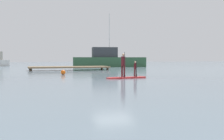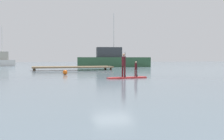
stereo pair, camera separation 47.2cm
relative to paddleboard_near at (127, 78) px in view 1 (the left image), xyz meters
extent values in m
plane|color=slate|center=(-1.76, -2.02, -0.05)|extent=(240.00, 240.00, 0.00)
cube|color=red|center=(-0.07, -0.01, 0.00)|extent=(2.95, 0.88, 0.10)
cube|color=red|center=(1.42, 0.15, 0.00)|extent=(0.28, 0.42, 0.09)
cylinder|color=#4C1419|center=(-0.31, 0.15, 0.46)|extent=(0.13, 0.13, 0.82)
cylinder|color=#4C1419|center=(-0.27, -0.21, 0.46)|extent=(0.13, 0.13, 0.82)
cylinder|color=#4C1419|center=(-0.29, -0.03, 1.22)|extent=(0.34, 0.34, 0.68)
sphere|color=tan|center=(-0.29, -0.03, 1.67)|extent=(0.20, 0.20, 0.20)
cylinder|color=black|center=(-0.27, -0.25, 0.95)|extent=(0.03, 0.03, 1.81)
cube|color=black|center=(-0.27, -0.25, 0.14)|extent=(0.04, 0.14, 0.18)
cylinder|color=#4C1419|center=(0.71, 0.20, 0.32)|extent=(0.08, 0.08, 0.55)
cylinder|color=#4C1419|center=(0.73, -0.04, 0.32)|extent=(0.08, 0.08, 0.55)
cylinder|color=#4C1419|center=(0.72, 0.08, 0.82)|extent=(0.22, 0.22, 0.45)
sphere|color=beige|center=(0.72, 0.08, 1.14)|extent=(0.13, 0.13, 0.13)
cylinder|color=black|center=(0.74, -0.09, 0.67)|extent=(0.03, 0.03, 1.24)
cube|color=black|center=(0.74, -0.09, 0.14)|extent=(0.04, 0.14, 0.18)
cube|color=#2D5638|center=(7.84, 27.54, 0.83)|extent=(13.64, 6.14, 1.76)
cube|color=#33383D|center=(7.02, 27.69, 2.62)|extent=(4.93, 3.53, 1.82)
cylinder|color=silver|center=(7.91, 27.52, 6.64)|extent=(0.12, 0.12, 6.24)
cube|color=#846B4C|center=(-1.60, 15.36, 0.34)|extent=(10.09, 3.15, 0.18)
cylinder|color=#473828|center=(-6.35, 14.09, 0.19)|extent=(0.28, 0.28, 0.48)
cylinder|color=#473828|center=(-6.35, 16.64, 0.19)|extent=(0.28, 0.28, 0.48)
cylinder|color=#473828|center=(3.14, 14.09, 0.19)|extent=(0.28, 0.28, 0.48)
cylinder|color=#473828|center=(3.14, 16.64, 0.19)|extent=(0.28, 0.28, 0.48)
sphere|color=orange|center=(-3.79, 5.79, 0.17)|extent=(0.43, 0.43, 0.43)
camera|label=1|loc=(-7.20, -17.40, 1.35)|focal=41.10mm
camera|label=2|loc=(-6.75, -17.55, 1.35)|focal=41.10mm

